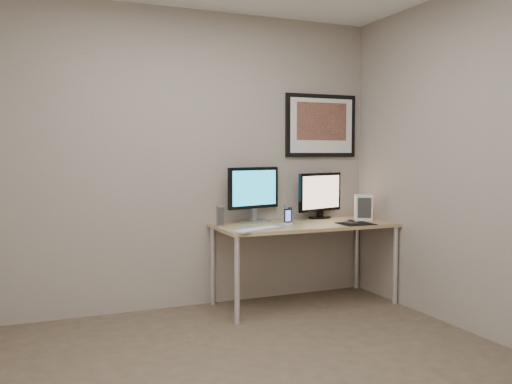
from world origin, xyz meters
TOP-DOWN VIEW (x-y plane):
  - floor at (0.00, 0.00)m, footprint 3.60×3.60m
  - room at (0.00, 0.45)m, footprint 3.60×3.60m
  - desk at (1.00, 1.35)m, footprint 1.60×0.70m
  - framed_art at (1.35, 1.68)m, footprint 0.75×0.04m
  - monitor_large at (0.61, 1.60)m, footprint 0.54×0.24m
  - monitor_tv at (1.31, 1.62)m, footprint 0.54×0.21m
  - speaker_left at (0.25, 1.46)m, footprint 0.08×0.08m
  - speaker_right at (0.87, 1.43)m, footprint 0.08×0.08m
  - phone_dock at (0.83, 1.34)m, footprint 0.07×0.07m
  - keyboard at (0.45, 1.11)m, footprint 0.49×0.31m
  - mousepad at (1.41, 1.14)m, footprint 0.31×0.27m
  - mouse at (1.37, 1.17)m, footprint 0.07×0.11m
  - fan_unit at (1.63, 1.36)m, footprint 0.19×0.17m

SIDE VIEW (x-z plane):
  - floor at x=0.00m, z-range 0.00..0.00m
  - desk at x=1.00m, z-range 0.30..1.03m
  - mousepad at x=1.41m, z-range 0.73..0.73m
  - keyboard at x=0.45m, z-range 0.73..0.75m
  - mouse at x=1.37m, z-range 0.73..0.77m
  - phone_dock at x=0.83m, z-range 0.73..0.87m
  - speaker_right at x=0.87m, z-range 0.73..0.89m
  - speaker_left at x=0.25m, z-range 0.73..0.91m
  - fan_unit at x=1.63m, z-range 0.73..0.97m
  - monitor_tv at x=1.31m, z-range 0.74..1.18m
  - monitor_large at x=0.61m, z-range 0.76..1.26m
  - framed_art at x=1.35m, z-range 1.32..1.92m
  - room at x=0.00m, z-range -0.16..3.44m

